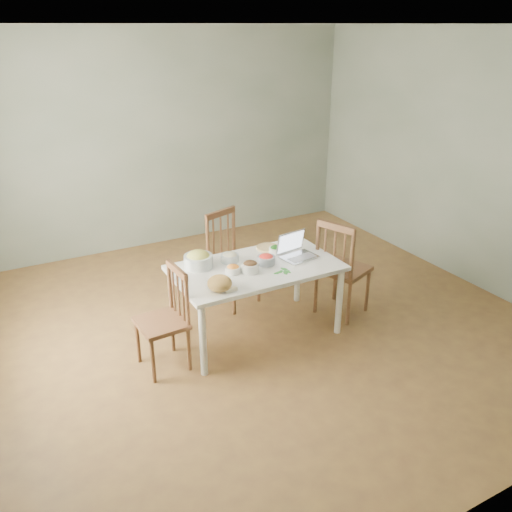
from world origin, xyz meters
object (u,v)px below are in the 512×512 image
chair_far (234,260)px  chair_left (161,321)px  dining_table (256,300)px  bowl_squash (198,259)px  bread_boule (220,283)px  laptop (300,247)px  chair_right (343,267)px

chair_far → chair_left: bearing=-163.6°
chair_left → dining_table: bearing=91.3°
chair_far → bowl_squash: bearing=-162.2°
bread_boule → bowl_squash: bowl_squash is taller
chair_far → chair_left: (-1.04, -0.73, -0.04)m
chair_left → laptop: size_ratio=2.80×
dining_table → bowl_squash: 0.67m
dining_table → chair_far: chair_far is taller
dining_table → bread_boule: bread_boule is taller
bread_boule → dining_table: bearing=29.6°
bowl_squash → chair_left: bearing=-146.3°
bowl_squash → chair_right: bearing=-11.3°
chair_right → laptop: 0.60m
chair_right → laptop: (-0.51, 0.02, 0.31)m
laptop → chair_left: bearing=173.9°
chair_far → laptop: bearing=-81.2°
dining_table → chair_far: (0.09, 0.64, 0.14)m
chair_left → chair_far: bearing=121.2°
chair_right → bowl_squash: bearing=57.2°
chair_right → chair_far: bearing=29.8°
bowl_squash → dining_table: bearing=-26.8°
dining_table → chair_right: (0.96, -0.05, 0.15)m
bowl_squash → laptop: bearing=-16.2°
bread_boule → laptop: 0.96m
chair_far → bread_boule: 1.12m
chair_right → bowl_squash: chair_right is taller
chair_far → chair_left: 1.27m
bread_boule → bowl_squash: size_ratio=0.79×
dining_table → bread_boule: (-0.49, -0.28, 0.42)m
chair_right → bread_boule: chair_right is taller
chair_far → bowl_squash: (-0.55, -0.41, 0.29)m
chair_right → bread_boule: size_ratio=4.93×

